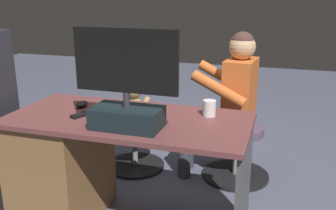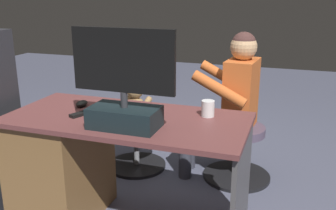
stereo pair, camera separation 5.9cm
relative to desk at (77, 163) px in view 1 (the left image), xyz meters
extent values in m
plane|color=#505468|center=(-0.35, -0.39, -0.39)|extent=(10.00, 10.00, 0.00)
cube|color=brown|center=(-0.35, 0.00, 0.32)|extent=(1.37, 0.65, 0.03)
cube|color=olive|center=(0.10, 0.00, -0.04)|extent=(0.44, 0.59, 0.69)
cube|color=#514F4F|center=(-1.01, 0.00, -0.04)|extent=(0.02, 0.58, 0.69)
cube|color=black|center=(-0.42, 0.15, 0.39)|extent=(0.36, 0.21, 0.11)
cylinder|color=#333338|center=(-0.42, 0.15, 0.48)|extent=(0.04, 0.04, 0.08)
cube|color=black|center=(-0.42, 0.15, 0.68)|extent=(0.55, 0.02, 0.32)
cube|color=#19598C|center=(-0.42, 0.14, 0.68)|extent=(0.50, 0.00, 0.29)
cube|color=black|center=(-0.30, -0.10, 0.34)|extent=(0.42, 0.14, 0.02)
ellipsoid|color=black|center=(-0.01, -0.10, 0.35)|extent=(0.06, 0.10, 0.04)
cylinder|color=white|center=(-0.78, -0.16, 0.38)|extent=(0.07, 0.07, 0.09)
cube|color=black|center=(-0.10, 0.05, 0.34)|extent=(0.10, 0.16, 0.02)
cylinder|color=black|center=(-0.06, -0.79, -0.37)|extent=(0.48, 0.48, 0.03)
cylinder|color=gray|center=(-0.06, -0.79, -0.19)|extent=(0.04, 0.04, 0.34)
cylinder|color=#49474D|center=(-0.06, -0.79, 0.01)|extent=(0.41, 0.41, 0.06)
ellipsoid|color=#A27C4E|center=(-0.06, -0.79, 0.12)|extent=(0.17, 0.14, 0.18)
sphere|color=#A27C4E|center=(-0.06, -0.79, 0.26)|extent=(0.13, 0.13, 0.13)
sphere|color=beige|center=(-0.06, -0.84, 0.25)|extent=(0.05, 0.05, 0.05)
sphere|color=#A27C4E|center=(-0.10, -0.79, 0.31)|extent=(0.05, 0.05, 0.05)
sphere|color=#A27C4E|center=(-0.01, -0.79, 0.31)|extent=(0.05, 0.05, 0.05)
cylinder|color=#A27C4E|center=(-0.14, -0.82, 0.16)|extent=(0.05, 0.13, 0.09)
cylinder|color=#A27C4E|center=(0.02, -0.82, 0.16)|extent=(0.05, 0.13, 0.09)
cylinder|color=#A27C4E|center=(-0.10, -0.88, 0.06)|extent=(0.06, 0.11, 0.06)
cylinder|color=#A27C4E|center=(-0.02, -0.88, 0.06)|extent=(0.06, 0.11, 0.06)
cylinder|color=black|center=(-0.87, -0.87, -0.37)|extent=(0.52, 0.52, 0.03)
cylinder|color=gray|center=(-0.87, -0.87, -0.19)|extent=(0.04, 0.04, 0.34)
cylinder|color=#54475D|center=(-0.87, -0.87, 0.01)|extent=(0.39, 0.39, 0.06)
cube|color=#D4632B|center=(-0.87, -0.87, 0.29)|extent=(0.23, 0.34, 0.50)
sphere|color=tan|center=(-0.87, -0.87, 0.63)|extent=(0.19, 0.19, 0.19)
sphere|color=#4A2D2A|center=(-0.87, -0.87, 0.65)|extent=(0.18, 0.18, 0.18)
cylinder|color=#D4632B|center=(-0.75, -0.66, 0.36)|extent=(0.40, 0.11, 0.24)
cylinder|color=#D4632B|center=(-0.71, -1.05, 0.36)|extent=(0.40, 0.11, 0.24)
cylinder|color=#393B47|center=(-0.68, -0.76, 0.06)|extent=(0.40, 0.15, 0.11)
cylinder|color=#393B47|center=(-0.49, -0.74, -0.17)|extent=(0.10, 0.10, 0.42)
cylinder|color=#393B47|center=(-0.67, -0.94, 0.06)|extent=(0.40, 0.15, 0.11)
cylinder|color=#393B47|center=(-0.47, -0.92, -0.17)|extent=(0.10, 0.10, 0.42)
camera|label=1|loc=(-1.18, 1.88, 1.02)|focal=40.98mm
camera|label=2|loc=(-1.23, 1.86, 1.02)|focal=40.98mm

